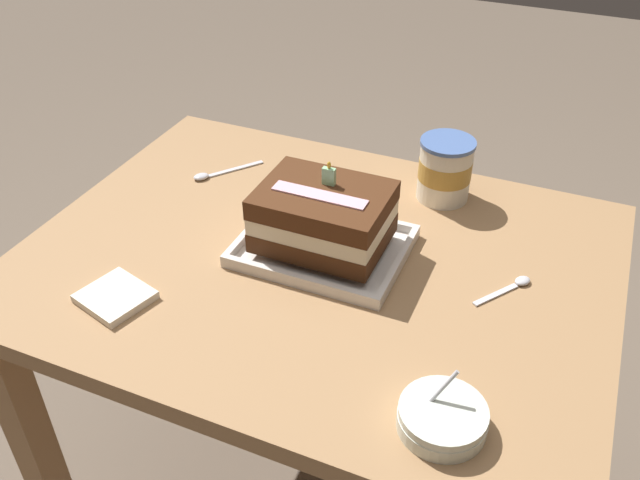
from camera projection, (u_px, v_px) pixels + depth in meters
dining_table at (317, 300)px, 1.29m from camera, size 1.04×0.80×0.71m
foil_tray at (323, 248)px, 1.23m from camera, size 0.29×0.23×0.02m
birthday_cake at (323, 216)px, 1.19m from camera, size 0.22×0.17×0.15m
bowl_stack at (442, 418)px, 0.91m from camera, size 0.12×0.12×0.08m
ice_cream_tub at (445, 169)px, 1.35m from camera, size 0.11×0.11×0.13m
serving_spoon_near_tray at (515, 285)px, 1.15m from camera, size 0.08×0.11×0.01m
serving_spoon_by_bowls at (212, 174)px, 1.45m from camera, size 0.11×0.14×0.01m
napkin_pile at (115, 297)px, 1.13m from camera, size 0.13×0.12×0.01m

